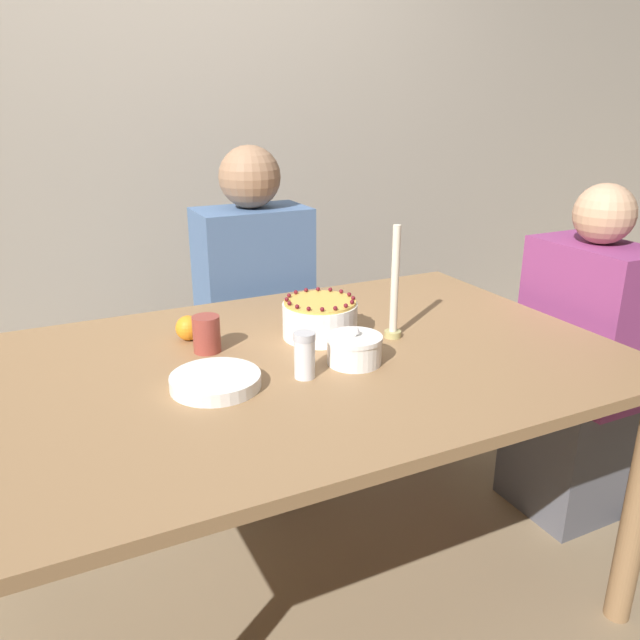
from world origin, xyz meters
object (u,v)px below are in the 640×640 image
sugar_shaker (305,355)px  person_man_blue_shirt (256,334)px  person_woman_floral (579,379)px  sugar_bowl (354,349)px  candle (394,292)px  cake (320,319)px

sugar_shaker → person_man_blue_shirt: (0.19, 0.86, -0.27)m
person_man_blue_shirt → person_woman_floral: size_ratio=1.08×
sugar_bowl → sugar_shaker: bearing=-171.4°
candle → sugar_shaker: bearing=-158.1°
candle → person_woman_floral: person_woman_floral is taller
sugar_bowl → person_man_blue_shirt: bearing=87.4°
sugar_shaker → candle: (0.33, 0.13, 0.07)m
sugar_shaker → person_woman_floral: size_ratio=0.10×
candle → person_woman_floral: size_ratio=0.28×
cake → sugar_shaker: bearing=-123.7°
sugar_bowl → person_woman_floral: person_woman_floral is taller
cake → candle: candle is taller
sugar_bowl → candle: bearing=31.1°
candle → sugar_bowl: bearing=-148.9°
sugar_shaker → candle: bearing=21.9°
candle → cake: bearing=152.5°
candle → person_woman_floral: 0.84m
cake → candle: bearing=-27.5°
sugar_bowl → person_woman_floral: (0.92, 0.08, -0.30)m
candle → person_man_blue_shirt: size_ratio=0.26×
sugar_bowl → person_man_blue_shirt: person_man_blue_shirt is taller
cake → person_woman_floral: bearing=-8.2°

